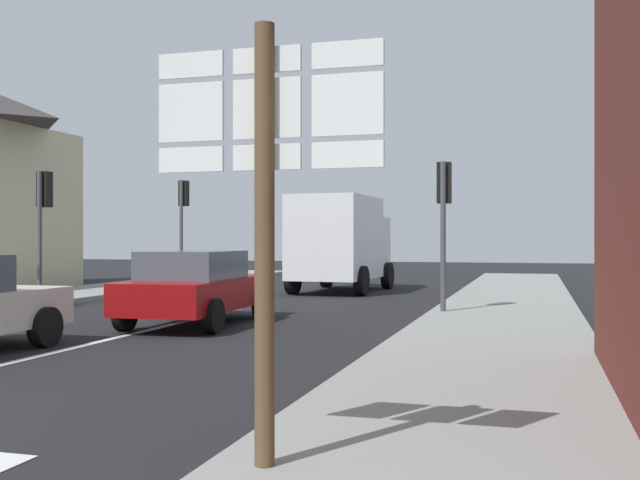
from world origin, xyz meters
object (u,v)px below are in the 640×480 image
object	(u,v)px
route_sign_post	(266,197)
traffic_light_near_right	(444,202)
delivery_truck	(341,241)
sedan_far	(197,286)
traffic_light_near_left	(43,207)
traffic_light_far_left	(183,208)

from	to	relation	value
route_sign_post	traffic_light_near_right	xyz separation A→B (m)	(-0.12, 11.57, 0.51)
delivery_truck	route_sign_post	distance (m)	18.97
sedan_far	traffic_light_near_left	distance (m)	6.28
traffic_light_near_left	traffic_light_near_right	bearing A→B (deg)	1.70
route_sign_post	traffic_light_near_right	distance (m)	11.58
delivery_truck	traffic_light_near_left	size ratio (longest dim) A/B	1.49
route_sign_post	traffic_light_far_left	size ratio (longest dim) A/B	0.85
traffic_light_near_right	traffic_light_near_left	bearing A→B (deg)	-178.30
delivery_truck	traffic_light_far_left	bearing A→B (deg)	174.60
delivery_truck	traffic_light_near_right	xyz separation A→B (m)	(4.13, -6.92, 0.86)
traffic_light_near_right	traffic_light_near_left	distance (m)	10.02
traffic_light_near_right	route_sign_post	bearing A→B (deg)	-89.38
sedan_far	delivery_truck	xyz separation A→B (m)	(0.43, 9.77, 0.89)
route_sign_post	traffic_light_far_left	xyz separation A→B (m)	(-10.14, 19.04, 0.78)
traffic_light_far_left	traffic_light_near_left	xyz separation A→B (m)	(-0.00, -7.77, -0.26)
traffic_light_far_left	route_sign_post	bearing A→B (deg)	-61.96
sedan_far	delivery_truck	distance (m)	9.82
sedan_far	route_sign_post	size ratio (longest dim) A/B	1.33
route_sign_post	traffic_light_far_left	world-z (taller)	traffic_light_far_left
route_sign_post	traffic_light_near_left	world-z (taller)	traffic_light_near_left
sedan_far	route_sign_post	world-z (taller)	route_sign_post
sedan_far	traffic_light_near_right	world-z (taller)	traffic_light_near_right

